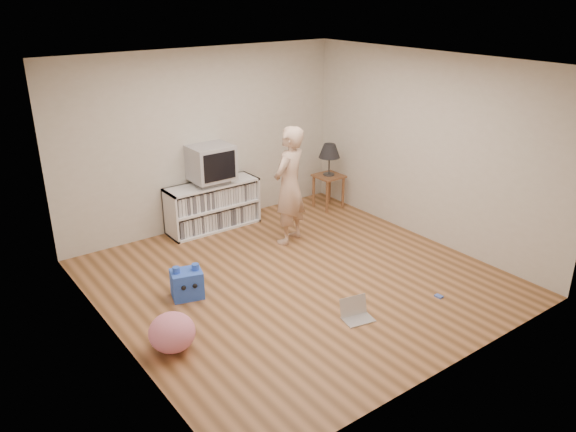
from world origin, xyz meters
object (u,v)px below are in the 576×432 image
Objects in this scene: plush_blue at (187,284)px; dvd_deck at (212,181)px; crt_tv at (211,162)px; table_lamp at (329,152)px; media_unit at (212,205)px; laptop at (356,313)px; person at (289,186)px; side_table at (329,183)px; plush_pink at (172,332)px.

dvd_deck is at bearing 67.75° from plush_blue.
table_lamp is at bearing -10.75° from crt_tv.
media_unit is at bearing 90.00° from crt_tv.
person is at bearing 84.93° from laptop.
plush_pink is at bearing -151.18° from side_table.
side_table is 3.37m from laptop.
person is (-1.31, -0.69, 0.41)m from side_table.
table_lamp is (1.93, -0.37, -0.08)m from crt_tv.
crt_tv is 1.45× the size of plush_blue.
dvd_deck is at bearing -90.00° from media_unit.
side_table is (1.93, -0.39, 0.07)m from media_unit.
table_lamp is at bearing 66.65° from laptop.
plush_pink is at bearing -151.18° from table_lamp.
media_unit is at bearing -82.85° from person.
dvd_deck is 0.97× the size of plush_pink.
laptop is (0.00, -3.11, -0.96)m from crt_tv.
side_table is 1.49× the size of laptop.
crt_tv is 1.30× the size of plush_pink.
media_unit is 2.55× the size of side_table.
dvd_deck reaches higher than plush_pink.
laptop is at bearing -125.13° from table_lamp.
dvd_deck is 1.22× the size of laptop.
table_lamp is 1.39× the size of laptop.
dvd_deck is 1.23m from person.
crt_tv is 2.21m from plush_blue.
plush_pink is at bearing -109.27° from plush_blue.
plush_blue is at bearing -127.81° from media_unit.
side_table is (1.93, -0.37, -0.60)m from crt_tv.
table_lamp is at bearing 37.04° from plush_blue.
person is (-1.31, -0.69, -0.11)m from table_lamp.
dvd_deck is at bearing -82.49° from person.
media_unit is 1.97m from side_table.
person is 2.27m from laptop.
media_unit is at bearing 68.02° from plush_blue.
plush_blue is (-1.26, -1.61, -0.85)m from crt_tv.
plush_blue is 1.03m from plush_pink.
side_table is 1.07× the size of table_lamp.
table_lamp is at bearing -10.84° from dvd_deck.
side_table is at bearing 37.04° from plush_blue.
crt_tv is 0.36× the size of person.
side_table is 1.33× the size of plush_blue.
plush_blue reaches higher than plush_pink.
table_lamp reaches higher than plush_pink.
media_unit is 3.11× the size of dvd_deck.
side_table reaches higher than plush_blue.
media_unit is 2.06m from table_lamp.
laptop is at bearing -34.02° from plush_blue.
crt_tv reaches higher than laptop.
person is at bearing -59.50° from dvd_deck.
table_lamp reaches higher than media_unit.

